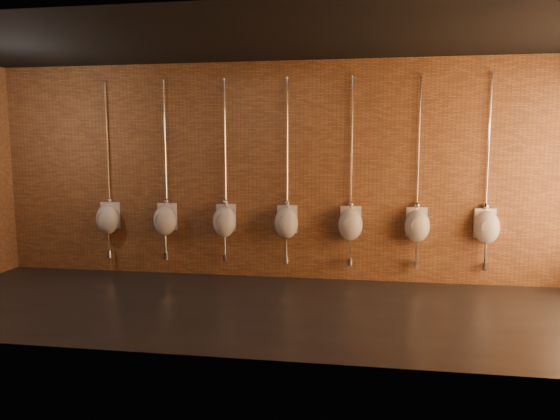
{
  "coord_description": "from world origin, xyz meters",
  "views": [
    {
      "loc": [
        1.23,
        -5.81,
        1.93
      ],
      "look_at": [
        0.21,
        0.9,
        1.1
      ],
      "focal_mm": 32.0,
      "sensor_mm": 36.0,
      "label": 1
    }
  ],
  "objects_px": {
    "urinal_1": "(165,219)",
    "urinal_5": "(417,225)",
    "urinal_6": "(486,226)",
    "urinal_0": "(108,218)",
    "urinal_3": "(286,222)",
    "urinal_4": "(350,223)",
    "urinal_2": "(225,220)"
  },
  "relations": [
    {
      "from": "urinal_1",
      "to": "urinal_5",
      "type": "distance_m",
      "value": 3.74
    },
    {
      "from": "urinal_6",
      "to": "urinal_1",
      "type": "bearing_deg",
      "value": 180.0
    },
    {
      "from": "urinal_0",
      "to": "urinal_3",
      "type": "bearing_deg",
      "value": 0.0
    },
    {
      "from": "urinal_0",
      "to": "urinal_6",
      "type": "xyz_separation_m",
      "value": [
        5.61,
        0.0,
        0.0
      ]
    },
    {
      "from": "urinal_4",
      "to": "urinal_5",
      "type": "distance_m",
      "value": 0.94
    },
    {
      "from": "urinal_1",
      "to": "urinal_3",
      "type": "height_order",
      "value": "same"
    },
    {
      "from": "urinal_2",
      "to": "urinal_1",
      "type": "bearing_deg",
      "value": 180.0
    },
    {
      "from": "urinal_3",
      "to": "urinal_4",
      "type": "bearing_deg",
      "value": 0.0
    },
    {
      "from": "urinal_3",
      "to": "urinal_6",
      "type": "height_order",
      "value": "same"
    },
    {
      "from": "urinal_6",
      "to": "urinal_3",
      "type": "bearing_deg",
      "value": 180.0
    },
    {
      "from": "urinal_0",
      "to": "urinal_1",
      "type": "relative_size",
      "value": 1.0
    },
    {
      "from": "urinal_2",
      "to": "urinal_5",
      "type": "distance_m",
      "value": 2.81
    },
    {
      "from": "urinal_2",
      "to": "urinal_6",
      "type": "distance_m",
      "value": 3.74
    },
    {
      "from": "urinal_1",
      "to": "urinal_2",
      "type": "distance_m",
      "value": 0.94
    },
    {
      "from": "urinal_2",
      "to": "urinal_4",
      "type": "distance_m",
      "value": 1.87
    },
    {
      "from": "urinal_2",
      "to": "urinal_6",
      "type": "relative_size",
      "value": 1.0
    },
    {
      "from": "urinal_4",
      "to": "urinal_6",
      "type": "xyz_separation_m",
      "value": [
        1.87,
        0.0,
        0.0
      ]
    },
    {
      "from": "urinal_1",
      "to": "urinal_4",
      "type": "height_order",
      "value": "same"
    },
    {
      "from": "urinal_4",
      "to": "urinal_5",
      "type": "height_order",
      "value": "same"
    },
    {
      "from": "urinal_5",
      "to": "urinal_0",
      "type": "bearing_deg",
      "value": 180.0
    },
    {
      "from": "urinal_1",
      "to": "urinal_5",
      "type": "relative_size",
      "value": 1.0
    },
    {
      "from": "urinal_2",
      "to": "urinal_0",
      "type": "bearing_deg",
      "value": 180.0
    },
    {
      "from": "urinal_3",
      "to": "urinal_5",
      "type": "bearing_deg",
      "value": 0.0
    },
    {
      "from": "urinal_1",
      "to": "urinal_5",
      "type": "height_order",
      "value": "same"
    },
    {
      "from": "urinal_2",
      "to": "urinal_3",
      "type": "bearing_deg",
      "value": 0.0
    },
    {
      "from": "urinal_2",
      "to": "urinal_6",
      "type": "xyz_separation_m",
      "value": [
        3.74,
        0.0,
        0.0
      ]
    },
    {
      "from": "urinal_0",
      "to": "urinal_2",
      "type": "xyz_separation_m",
      "value": [
        1.87,
        0.0,
        0.0
      ]
    },
    {
      "from": "urinal_4",
      "to": "urinal_6",
      "type": "relative_size",
      "value": 1.0
    },
    {
      "from": "urinal_3",
      "to": "urinal_4",
      "type": "distance_m",
      "value": 0.94
    },
    {
      "from": "urinal_1",
      "to": "urinal_4",
      "type": "xyz_separation_m",
      "value": [
        2.81,
        0.0,
        0.0
      ]
    },
    {
      "from": "urinal_4",
      "to": "urinal_0",
      "type": "bearing_deg",
      "value": 180.0
    },
    {
      "from": "urinal_3",
      "to": "urinal_4",
      "type": "height_order",
      "value": "same"
    }
  ]
}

